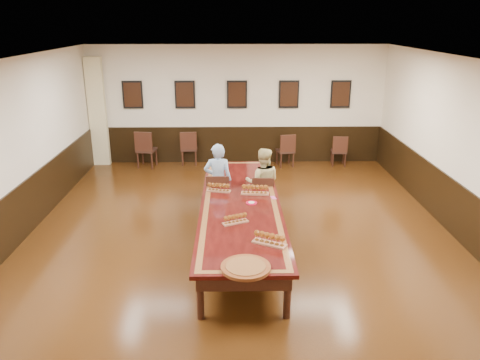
{
  "coord_description": "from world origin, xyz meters",
  "views": [
    {
      "loc": [
        -0.15,
        -7.69,
        3.84
      ],
      "look_at": [
        0.0,
        0.5,
        1.0
      ],
      "focal_mm": 35.0,
      "sensor_mm": 36.0,
      "label": 1
    }
  ],
  "objects_px": {
    "spare_chair_a": "(147,149)",
    "person_man": "(218,181)",
    "chair_woman": "(263,197)",
    "spare_chair_c": "(285,150)",
    "conference_table": "(241,210)",
    "chair_man": "(218,196)",
    "carved_platter": "(246,267)",
    "person_woman": "(263,183)",
    "spare_chair_d": "(339,150)",
    "spare_chair_b": "(189,147)"
  },
  "relations": [
    {
      "from": "person_man",
      "to": "person_woman",
      "type": "relative_size",
      "value": 1.07
    },
    {
      "from": "chair_woman",
      "to": "carved_platter",
      "type": "distance_m",
      "value": 3.4
    },
    {
      "from": "spare_chair_a",
      "to": "person_man",
      "type": "bearing_deg",
      "value": 129.8
    },
    {
      "from": "chair_man",
      "to": "person_woman",
      "type": "height_order",
      "value": "person_woman"
    },
    {
      "from": "spare_chair_c",
      "to": "carved_platter",
      "type": "distance_m",
      "value": 7.0
    },
    {
      "from": "chair_man",
      "to": "conference_table",
      "type": "bearing_deg",
      "value": 112.74
    },
    {
      "from": "chair_man",
      "to": "spare_chair_a",
      "type": "distance_m",
      "value": 4.05
    },
    {
      "from": "spare_chair_b",
      "to": "conference_table",
      "type": "distance_m",
      "value": 4.98
    },
    {
      "from": "conference_table",
      "to": "spare_chair_d",
      "type": "bearing_deg",
      "value": 58.81
    },
    {
      "from": "spare_chair_b",
      "to": "carved_platter",
      "type": "bearing_deg",
      "value": 97.99
    },
    {
      "from": "spare_chair_b",
      "to": "conference_table",
      "type": "relative_size",
      "value": 0.19
    },
    {
      "from": "spare_chair_a",
      "to": "spare_chair_d",
      "type": "relative_size",
      "value": 1.19
    },
    {
      "from": "spare_chair_b",
      "to": "spare_chair_d",
      "type": "bearing_deg",
      "value": 174.28
    },
    {
      "from": "person_woman",
      "to": "person_man",
      "type": "bearing_deg",
      "value": 2.0
    },
    {
      "from": "spare_chair_a",
      "to": "spare_chair_c",
      "type": "distance_m",
      "value": 3.76
    },
    {
      "from": "spare_chair_c",
      "to": "spare_chair_d",
      "type": "relative_size",
      "value": 1.07
    },
    {
      "from": "conference_table",
      "to": "chair_man",
      "type": "bearing_deg",
      "value": 112.27
    },
    {
      "from": "spare_chair_a",
      "to": "spare_chair_c",
      "type": "height_order",
      "value": "spare_chair_a"
    },
    {
      "from": "chair_woman",
      "to": "spare_chair_b",
      "type": "bearing_deg",
      "value": -61.77
    },
    {
      "from": "spare_chair_a",
      "to": "person_man",
      "type": "distance_m",
      "value": 3.97
    },
    {
      "from": "person_man",
      "to": "carved_platter",
      "type": "xyz_separation_m",
      "value": [
        0.45,
        -3.47,
        0.01
      ]
    },
    {
      "from": "chair_woman",
      "to": "spare_chair_d",
      "type": "height_order",
      "value": "chair_woman"
    },
    {
      "from": "person_man",
      "to": "carved_platter",
      "type": "distance_m",
      "value": 3.5
    },
    {
      "from": "chair_woman",
      "to": "person_woman",
      "type": "bearing_deg",
      "value": -90.0
    },
    {
      "from": "spare_chair_b",
      "to": "chair_man",
      "type": "bearing_deg",
      "value": 100.73
    },
    {
      "from": "spare_chair_b",
      "to": "spare_chair_c",
      "type": "distance_m",
      "value": 2.65
    },
    {
      "from": "spare_chair_a",
      "to": "person_man",
      "type": "relative_size",
      "value": 0.66
    },
    {
      "from": "chair_man",
      "to": "conference_table",
      "type": "relative_size",
      "value": 0.19
    },
    {
      "from": "conference_table",
      "to": "person_woman",
      "type": "bearing_deg",
      "value": 67.72
    },
    {
      "from": "spare_chair_d",
      "to": "person_man",
      "type": "xyz_separation_m",
      "value": [
        -3.21,
        -3.44,
        0.34
      ]
    },
    {
      "from": "chair_woman",
      "to": "spare_chair_c",
      "type": "bearing_deg",
      "value": -100.76
    },
    {
      "from": "spare_chair_a",
      "to": "carved_platter",
      "type": "bearing_deg",
      "value": 118.88
    },
    {
      "from": "chair_woman",
      "to": "spare_chair_d",
      "type": "relative_size",
      "value": 1.07
    },
    {
      "from": "person_woman",
      "to": "carved_platter",
      "type": "xyz_separation_m",
      "value": [
        -0.44,
        -3.46,
        0.06
      ]
    },
    {
      "from": "spare_chair_d",
      "to": "carved_platter",
      "type": "xyz_separation_m",
      "value": [
        -2.75,
        -6.91,
        0.35
      ]
    },
    {
      "from": "spare_chair_c",
      "to": "carved_platter",
      "type": "xyz_separation_m",
      "value": [
        -1.28,
        -6.88,
        0.32
      ]
    },
    {
      "from": "person_woman",
      "to": "chair_man",
      "type": "bearing_deg",
      "value": 8.49
    },
    {
      "from": "spare_chair_b",
      "to": "carved_platter",
      "type": "distance_m",
      "value": 7.25
    },
    {
      "from": "chair_man",
      "to": "person_man",
      "type": "height_order",
      "value": "person_man"
    },
    {
      "from": "person_man",
      "to": "conference_table",
      "type": "xyz_separation_m",
      "value": [
        0.43,
        -1.15,
        -0.15
      ]
    },
    {
      "from": "spare_chair_b",
      "to": "person_man",
      "type": "relative_size",
      "value": 0.62
    },
    {
      "from": "person_woman",
      "to": "spare_chair_b",
      "type": "bearing_deg",
      "value": -61.12
    },
    {
      "from": "spare_chair_c",
      "to": "person_man",
      "type": "xyz_separation_m",
      "value": [
        -1.74,
        -3.41,
        0.31
      ]
    },
    {
      "from": "chair_woman",
      "to": "spare_chair_c",
      "type": "distance_m",
      "value": 3.62
    },
    {
      "from": "spare_chair_c",
      "to": "carved_platter",
      "type": "height_order",
      "value": "spare_chair_c"
    },
    {
      "from": "carved_platter",
      "to": "spare_chair_d",
      "type": "bearing_deg",
      "value": 68.26
    },
    {
      "from": "spare_chair_d",
      "to": "carved_platter",
      "type": "height_order",
      "value": "spare_chair_d"
    },
    {
      "from": "person_man",
      "to": "spare_chair_d",
      "type": "bearing_deg",
      "value": -132.52
    },
    {
      "from": "spare_chair_d",
      "to": "conference_table",
      "type": "bearing_deg",
      "value": 63.51
    },
    {
      "from": "spare_chair_a",
      "to": "spare_chair_c",
      "type": "xyz_separation_m",
      "value": [
        3.76,
        0.0,
        -0.05
      ]
    }
  ]
}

